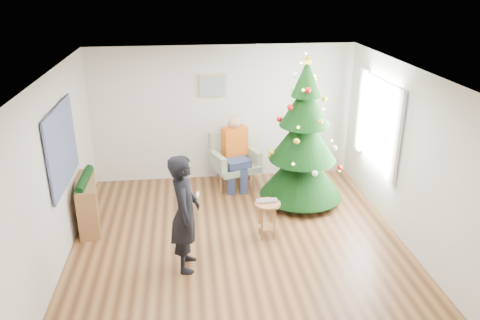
{
  "coord_description": "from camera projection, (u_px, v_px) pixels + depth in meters",
  "views": [
    {
      "loc": [
        -0.69,
        -6.12,
        3.83
      ],
      "look_at": [
        0.1,
        0.6,
        1.1
      ],
      "focal_mm": 35.0,
      "sensor_mm": 36.0,
      "label": 1
    }
  ],
  "objects": [
    {
      "name": "ceiling",
      "position": [
        238.0,
        72.0,
        6.17
      ],
      "size": [
        5.0,
        5.0,
        0.0
      ],
      "primitive_type": "plane",
      "rotation": [
        3.14,
        0.0,
        0.0
      ],
      "color": "white",
      "rests_on": "wall_back"
    },
    {
      "name": "garland",
      "position": [
        84.0,
        180.0,
        7.29
      ],
      "size": [
        0.14,
        0.9,
        0.14
      ],
      "primitive_type": "cylinder",
      "rotation": [
        1.57,
        0.0,
        0.0
      ],
      "color": "black",
      "rests_on": "console"
    },
    {
      "name": "wall_front",
      "position": [
        268.0,
        264.0,
        4.35
      ],
      "size": [
        5.0,
        0.0,
        5.0
      ],
      "primitive_type": "plane",
      "rotation": [
        -1.57,
        0.0,
        0.0
      ],
      "color": "silver",
      "rests_on": "floor"
    },
    {
      "name": "window_panel",
      "position": [
        379.0,
        123.0,
        7.77
      ],
      "size": [
        0.04,
        1.3,
        1.4
      ],
      "primitive_type": "cube",
      "color": "white",
      "rests_on": "wall_right"
    },
    {
      "name": "console",
      "position": [
        87.0,
        204.0,
        7.44
      ],
      "size": [
        0.48,
        1.04,
        0.8
      ],
      "primitive_type": "cube",
      "rotation": [
        0.0,
        0.0,
        0.18
      ],
      "color": "brown",
      "rests_on": "floor"
    },
    {
      "name": "christmas_tree",
      "position": [
        303.0,
        139.0,
        7.97
      ],
      "size": [
        1.45,
        1.45,
        2.62
      ],
      "rotation": [
        0.0,
        0.0,
        -0.01
      ],
      "color": "#3F2816",
      "rests_on": "floor"
    },
    {
      "name": "framed_picture",
      "position": [
        212.0,
        86.0,
        8.7
      ],
      "size": [
        0.52,
        0.05,
        0.42
      ],
      "color": "tan",
      "rests_on": "wall_back"
    },
    {
      "name": "wall_back",
      "position": [
        223.0,
        114.0,
        8.96
      ],
      "size": [
        5.0,
        0.0,
        5.0
      ],
      "primitive_type": "plane",
      "rotation": [
        1.57,
        0.0,
        0.0
      ],
      "color": "silver",
      "rests_on": "floor"
    },
    {
      "name": "armchair",
      "position": [
        234.0,
        166.0,
        8.91
      ],
      "size": [
        0.99,
        0.96,
        1.04
      ],
      "rotation": [
        0.0,
        0.0,
        0.34
      ],
      "color": "#8EA383",
      "rests_on": "floor"
    },
    {
      "name": "laptop",
      "position": [
        268.0,
        202.0,
        7.05
      ],
      "size": [
        0.33,
        0.22,
        0.03
      ],
      "primitive_type": "imported",
      "rotation": [
        0.0,
        0.0,
        0.03
      ],
      "color": "silver",
      "rests_on": "stool"
    },
    {
      "name": "seated_person",
      "position": [
        235.0,
        152.0,
        8.74
      ],
      "size": [
        0.57,
        0.73,
        1.36
      ],
      "rotation": [
        0.0,
        0.0,
        0.34
      ],
      "color": "navy",
      "rests_on": "armchair"
    },
    {
      "name": "tapestry",
      "position": [
        62.0,
        146.0,
        6.57
      ],
      "size": [
        0.03,
        1.5,
        1.15
      ],
      "primitive_type": "cube",
      "color": "black",
      "rests_on": "wall_left"
    },
    {
      "name": "floor",
      "position": [
        238.0,
        241.0,
        7.14
      ],
      "size": [
        5.0,
        5.0,
        0.0
      ],
      "primitive_type": "plane",
      "color": "brown",
      "rests_on": "ground"
    },
    {
      "name": "stool",
      "position": [
        267.0,
        220.0,
        7.17
      ],
      "size": [
        0.39,
        0.39,
        0.59
      ],
      "rotation": [
        0.0,
        0.0,
        -0.32
      ],
      "color": "brown",
      "rests_on": "floor"
    },
    {
      "name": "wall_right",
      "position": [
        405.0,
        155.0,
        6.93
      ],
      "size": [
        0.0,
        5.0,
        5.0
      ],
      "primitive_type": "plane",
      "rotation": [
        1.57,
        0.0,
        -1.57
      ],
      "color": "silver",
      "rests_on": "floor"
    },
    {
      "name": "wall_left",
      "position": [
        56.0,
        171.0,
        6.38
      ],
      "size": [
        0.0,
        5.0,
        5.0
      ],
      "primitive_type": "plane",
      "rotation": [
        1.57,
        0.0,
        1.57
      ],
      "color": "silver",
      "rests_on": "floor"
    },
    {
      "name": "standing_man",
      "position": [
        185.0,
        213.0,
        6.24
      ],
      "size": [
        0.44,
        0.63,
        1.67
      ],
      "primitive_type": "imported",
      "rotation": [
        0.0,
        0.0,
        1.51
      ],
      "color": "black",
      "rests_on": "floor"
    },
    {
      "name": "curtains",
      "position": [
        377.0,
        123.0,
        7.77
      ],
      "size": [
        0.05,
        1.75,
        1.5
      ],
      "color": "white",
      "rests_on": "wall_right"
    },
    {
      "name": "game_controller",
      "position": [
        198.0,
        195.0,
        6.13
      ],
      "size": [
        0.04,
        0.13,
        0.04
      ],
      "primitive_type": "cube",
      "rotation": [
        0.0,
        0.0,
        -0.06
      ],
      "color": "white",
      "rests_on": "standing_man"
    }
  ]
}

